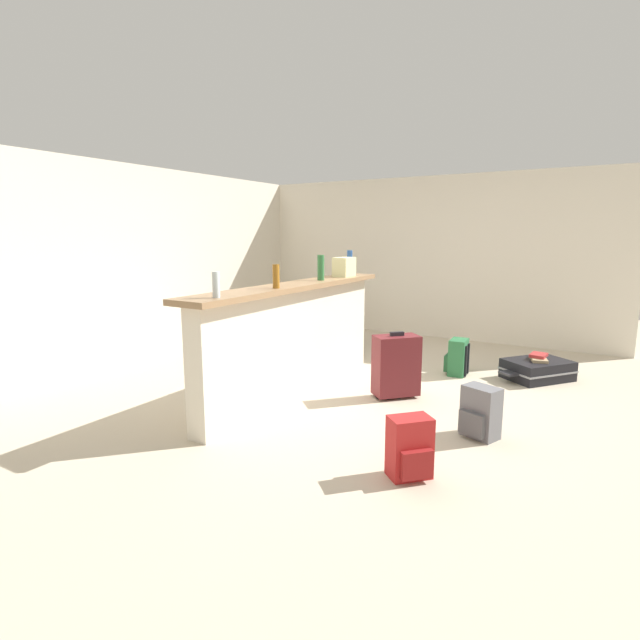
# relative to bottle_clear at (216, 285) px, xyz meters

# --- Properties ---
(ground_plane) EXTENTS (13.00, 13.00, 0.05)m
(ground_plane) POSITION_rel_bottle_clear_xyz_m (1.71, -0.25, -1.26)
(ground_plane) COLOR beige
(wall_back) EXTENTS (6.60, 0.10, 2.50)m
(wall_back) POSITION_rel_bottle_clear_xyz_m (1.71, 2.80, 0.01)
(wall_back) COLOR silver
(wall_back) RESTS_ON ground_plane
(wall_right) EXTENTS (0.10, 6.00, 2.50)m
(wall_right) POSITION_rel_bottle_clear_xyz_m (4.76, 0.05, 0.01)
(wall_right) COLOR silver
(wall_right) RESTS_ON ground_plane
(partition_half_wall) EXTENTS (2.80, 0.20, 1.09)m
(partition_half_wall) POSITION_rel_bottle_clear_xyz_m (1.21, 0.09, -0.69)
(partition_half_wall) COLOR silver
(partition_half_wall) RESTS_ON ground_plane
(bar_countertop) EXTENTS (2.96, 0.40, 0.05)m
(bar_countertop) POSITION_rel_bottle_clear_xyz_m (1.21, 0.09, -0.13)
(bar_countertop) COLOR #93704C
(bar_countertop) RESTS_ON partition_half_wall
(bottle_clear) EXTENTS (0.06, 0.06, 0.20)m
(bottle_clear) POSITION_rel_bottle_clear_xyz_m (0.00, 0.00, 0.00)
(bottle_clear) COLOR silver
(bottle_clear) RESTS_ON bar_countertop
(bottle_amber) EXTENTS (0.06, 0.06, 0.22)m
(bottle_amber) POSITION_rel_bottle_clear_xyz_m (0.78, 0.00, 0.01)
(bottle_amber) COLOR #9E661E
(bottle_amber) RESTS_ON bar_countertop
(bottle_green) EXTENTS (0.07, 0.07, 0.27)m
(bottle_green) POSITION_rel_bottle_clear_xyz_m (1.66, 0.05, 0.03)
(bottle_green) COLOR #2D6B38
(bottle_green) RESTS_ON bar_countertop
(bottle_blue) EXTENTS (0.07, 0.07, 0.29)m
(bottle_blue) POSITION_rel_bottle_clear_xyz_m (2.43, 0.11, 0.05)
(bottle_blue) COLOR #284C89
(bottle_blue) RESTS_ON bar_countertop
(grocery_bag) EXTENTS (0.26, 0.18, 0.22)m
(grocery_bag) POSITION_rel_bottle_clear_xyz_m (2.19, 0.06, 0.01)
(grocery_bag) COLOR beige
(grocery_bag) RESTS_ON bar_countertop
(dining_table) EXTENTS (1.10, 0.80, 0.74)m
(dining_table) POSITION_rel_bottle_clear_xyz_m (3.20, 1.28, -0.59)
(dining_table) COLOR #332319
(dining_table) RESTS_ON ground_plane
(dining_chair_near_partition) EXTENTS (0.48, 0.48, 0.93)m
(dining_chair_near_partition) POSITION_rel_bottle_clear_xyz_m (3.11, 0.72, -0.72)
(dining_chair_near_partition) COLOR black
(dining_chair_near_partition) RESTS_ON ground_plane
(suitcase_flat_black) EXTENTS (0.86, 0.81, 0.22)m
(suitcase_flat_black) POSITION_rel_bottle_clear_xyz_m (3.04, -1.97, -1.13)
(suitcase_flat_black) COLOR black
(suitcase_flat_black) RESTS_ON ground_plane
(backpack_red) EXTENTS (0.34, 0.34, 0.42)m
(backpack_red) POSITION_rel_bottle_clear_xyz_m (0.15, -1.55, -1.03)
(backpack_red) COLOR red
(backpack_red) RESTS_ON ground_plane
(backpack_grey) EXTENTS (0.31, 0.33, 0.42)m
(backpack_grey) POSITION_rel_bottle_clear_xyz_m (1.07, -1.80, -1.03)
(backpack_grey) COLOR slate
(backpack_grey) RESTS_ON ground_plane
(suitcase_upright_maroon) EXTENTS (0.48, 0.48, 0.67)m
(suitcase_upright_maroon) POSITION_rel_bottle_clear_xyz_m (1.64, -0.84, -0.91)
(suitcase_upright_maroon) COLOR maroon
(suitcase_upright_maroon) RESTS_ON ground_plane
(backpack_green) EXTENTS (0.29, 0.26, 0.42)m
(backpack_green) POSITION_rel_bottle_clear_xyz_m (2.76, -1.15, -1.03)
(backpack_green) COLOR #286B3D
(backpack_green) RESTS_ON ground_plane
(book_stack) EXTENTS (0.32, 0.21, 0.07)m
(book_stack) POSITION_rel_bottle_clear_xyz_m (3.05, -1.98, -0.98)
(book_stack) COLOR tan
(book_stack) RESTS_ON suitcase_flat_black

